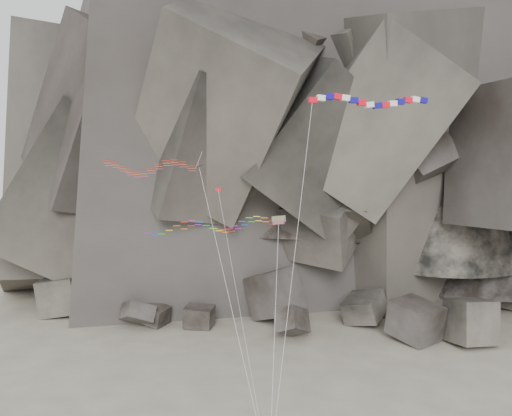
# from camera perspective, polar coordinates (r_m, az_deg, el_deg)

# --- Properties ---
(headland) EXTENTS (110.00, 70.00, 84.00)m
(headland) POSITION_cam_1_polar(r_m,az_deg,el_deg) (113.91, 4.17, 12.68)
(headland) COLOR #5A5349
(headland) RESTS_ON ground
(boulder_field) EXTENTS (74.53, 18.03, 9.65)m
(boulder_field) POSITION_cam_1_polar(r_m,az_deg,el_deg) (82.28, 1.17, -11.53)
(boulder_field) COLOR #47423F
(boulder_field) RESTS_ON ground
(delta_kite) EXTENTS (17.80, 9.59, 25.33)m
(delta_kite) POSITION_cam_1_polar(r_m,az_deg,el_deg) (48.70, -12.57, 4.66)
(delta_kite) COLOR red
(delta_kite) RESTS_ON ground
(banner_kite) EXTENTS (12.95, 9.57, 29.89)m
(banner_kite) POSITION_cam_1_polar(r_m,az_deg,el_deg) (44.57, 12.72, 11.64)
(banner_kite) COLOR red
(banner_kite) RESTS_ON ground
(parafoil_kite) EXTENTS (13.37, 8.73, 19.34)m
(parafoil_kite) POSITION_cam_1_polar(r_m,az_deg,el_deg) (46.07, -5.52, -2.02)
(parafoil_kite) COLOR #D3C00B
(parafoil_kite) RESTS_ON ground
(pennant_kite) EXTENTS (6.07, 8.67, 21.80)m
(pennant_kite) POSITION_cam_1_polar(r_m,az_deg,el_deg) (44.46, -3.03, -5.42)
(pennant_kite) COLOR red
(pennant_kite) RESTS_ON ground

